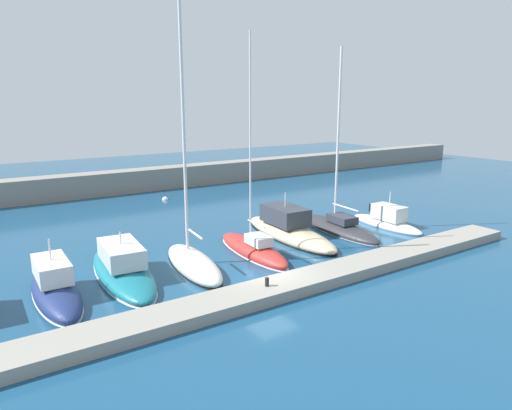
% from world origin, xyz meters
% --- Properties ---
extents(ground_plane, '(120.00, 120.00, 0.00)m').
position_xyz_m(ground_plane, '(0.00, 0.00, 0.00)').
color(ground_plane, navy).
extents(dock_pier, '(35.83, 2.17, 0.56)m').
position_xyz_m(dock_pier, '(0.00, -1.46, 0.28)').
color(dock_pier, gray).
rests_on(dock_pier, ground_plane).
extents(breakwater_seawall, '(108.00, 2.37, 2.29)m').
position_xyz_m(breakwater_seawall, '(0.00, 28.47, 1.14)').
color(breakwater_seawall, gray).
rests_on(breakwater_seawall, ground_plane).
extents(motorboat_navy_second, '(2.16, 7.26, 3.27)m').
position_xyz_m(motorboat_navy_second, '(-9.93, 4.22, 0.44)').
color(motorboat_navy_second, navy).
rests_on(motorboat_navy_second, ground_plane).
extents(motorboat_teal_third, '(3.46, 9.63, 2.84)m').
position_xyz_m(motorboat_teal_third, '(-6.27, 5.24, 0.45)').
color(motorboat_teal_third, '#19707F').
rests_on(motorboat_teal_third, ground_plane).
extents(sailboat_ivory_fourth, '(2.77, 7.29, 14.95)m').
position_xyz_m(sailboat_ivory_fourth, '(-2.52, 4.08, 0.41)').
color(sailboat_ivory_fourth, silver).
rests_on(sailboat_ivory_fourth, ground_plane).
extents(sailboat_red_fifth, '(2.37, 7.72, 13.70)m').
position_xyz_m(sailboat_red_fifth, '(1.80, 4.41, 0.34)').
color(sailboat_red_fifth, '#B72D28').
rests_on(sailboat_red_fifth, ground_plane).
extents(motorboat_sand_sixth, '(3.30, 10.22, 3.47)m').
position_xyz_m(motorboat_sand_sixth, '(5.93, 6.15, 0.52)').
color(motorboat_sand_sixth, beige).
rests_on(motorboat_sand_sixth, ground_plane).
extents(sailboat_charcoal_seventh, '(3.05, 8.72, 13.52)m').
position_xyz_m(sailboat_charcoal_seventh, '(9.91, 5.24, 0.28)').
color(sailboat_charcoal_seventh, '#2D2D33').
rests_on(sailboat_charcoal_seventh, ground_plane).
extents(motorboat_white_eighth, '(1.94, 6.62, 3.04)m').
position_xyz_m(motorboat_white_eighth, '(13.90, 4.18, 0.42)').
color(motorboat_white_eighth, white).
rests_on(motorboat_white_eighth, ground_plane).
extents(mooring_buoy_white, '(0.62, 0.62, 0.62)m').
position_xyz_m(mooring_buoy_white, '(3.44, 22.57, 0.00)').
color(mooring_buoy_white, white).
rests_on(mooring_buoy_white, ground_plane).
extents(dock_bollard, '(0.20, 0.20, 0.44)m').
position_xyz_m(dock_bollard, '(-1.21, -1.46, 0.78)').
color(dock_bollard, black).
rests_on(dock_bollard, dock_pier).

